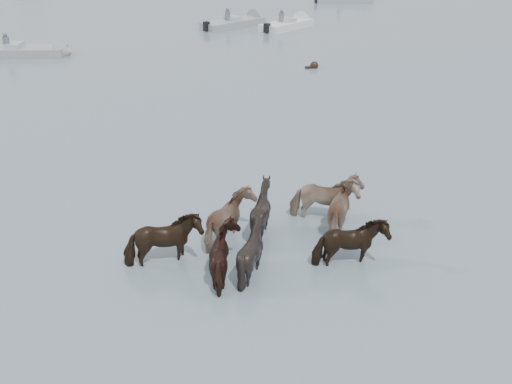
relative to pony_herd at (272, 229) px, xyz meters
name	(u,v)px	position (x,y,z in m)	size (l,w,h in m)	color
ground	(309,231)	(1.22, 0.31, -0.51)	(400.00, 400.00, 0.00)	#4A5C6B
pony_herd	(272,229)	(0.00, 0.00, 0.00)	(6.55, 3.56, 1.55)	black
swimming_pony	(313,66)	(9.11, 15.35, -0.41)	(0.72, 0.44, 0.44)	black
motorboat_b	(30,52)	(-4.57, 23.92, -0.29)	(6.17, 3.60, 1.92)	gray
motorboat_c	(241,22)	(9.84, 27.96, -0.29)	(5.47, 3.36, 1.92)	gray
motorboat_d	(293,24)	(12.99, 26.00, -0.28)	(4.92, 3.56, 1.92)	silver
motorboat_e	(352,0)	(22.77, 34.39, -0.29)	(5.51, 3.05, 1.92)	gray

